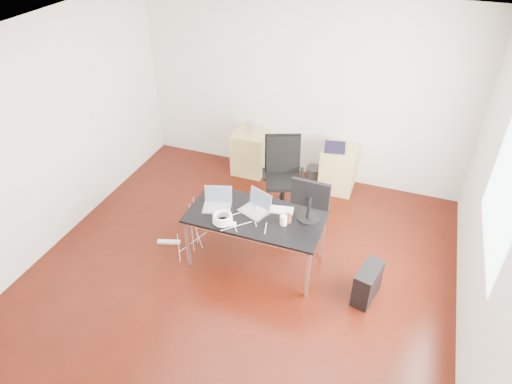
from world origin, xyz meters
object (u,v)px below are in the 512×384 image
(filing_cabinet_right, at_px, (338,169))
(pc_tower, at_px, (367,283))
(office_chair, at_px, (283,171))
(filing_cabinet_left, at_px, (250,152))
(desk, at_px, (256,219))

(filing_cabinet_right, relative_size, pc_tower, 1.56)
(office_chair, distance_m, filing_cabinet_left, 1.11)
(desk, relative_size, office_chair, 1.48)
(office_chair, xyz_separation_m, pc_tower, (1.44, -1.34, -0.39))
(filing_cabinet_left, height_order, pc_tower, filing_cabinet_left)
(filing_cabinet_left, distance_m, pc_tower, 3.05)
(office_chair, distance_m, filing_cabinet_right, 1.03)
(office_chair, relative_size, filing_cabinet_left, 1.54)
(filing_cabinet_right, bearing_deg, filing_cabinet_left, 180.00)
(filing_cabinet_left, bearing_deg, office_chair, -43.92)
(office_chair, height_order, pc_tower, office_chair)
(filing_cabinet_left, bearing_deg, filing_cabinet_right, 0.00)
(desk, xyz_separation_m, filing_cabinet_left, (-0.83, 1.97, -0.33))
(filing_cabinet_left, xyz_separation_m, pc_tower, (2.22, -2.09, -0.13))
(office_chair, height_order, filing_cabinet_right, office_chair)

